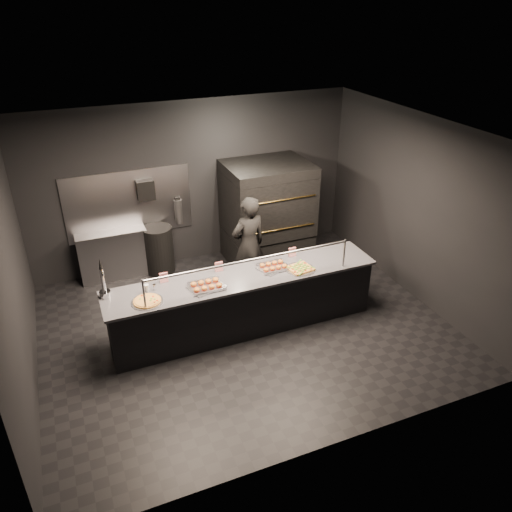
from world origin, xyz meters
The scene contains 15 objects.
room centered at (-0.02, 0.05, 1.50)m, with size 6.04×6.00×3.00m.
service_counter centered at (0.00, 0.00, 0.46)m, with size 4.10×0.78×1.37m.
pizza_oven centered at (1.20, 1.90, 0.97)m, with size 1.50×1.23×1.91m.
prep_shelf centered at (-1.60, 2.32, 0.45)m, with size 1.20×0.35×0.90m, color #99999E.
towel_dispenser centered at (-0.90, 2.39, 1.55)m, with size 0.30×0.20×0.35m, color black.
fire_extinguisher centered at (-0.35, 2.40, 1.06)m, with size 0.14×0.14×0.51m.
beer_tap centered at (-1.95, 0.20, 1.09)m, with size 0.15×0.22×0.59m.
round_pizza centered at (-1.45, -0.15, 0.94)m, with size 0.43×0.43×0.03m.
slider_tray_a centered at (-0.60, -0.09, 0.95)m, with size 0.55×0.47×0.08m.
slider_tray_b centered at (0.50, 0.05, 0.95)m, with size 0.53×0.46×0.07m.
square_pizza centered at (0.85, -0.15, 0.94)m, with size 0.44×0.44×0.05m.
condiment_jar centered at (-1.37, 0.12, 0.97)m, with size 0.17×0.07×0.11m.
tent_cards centered at (-0.16, 0.28, 1.00)m, with size 2.17×0.04×0.15m.
trash_bin centered at (-0.81, 2.22, 0.44)m, with size 0.53×0.53×0.88m, color black.
worker centered at (0.47, 1.00, 0.86)m, with size 0.63×0.41×1.72m, color black.
Camera 1 is at (-2.23, -5.89, 4.65)m, focal length 35.00 mm.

